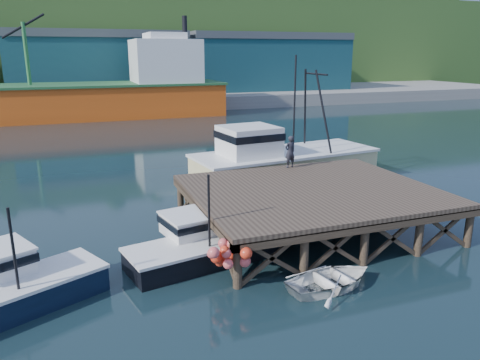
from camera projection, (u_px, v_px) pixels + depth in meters
name	position (u px, v px, depth m)	size (l,w,h in m)	color
ground	(208.00, 242.00, 22.36)	(300.00, 300.00, 0.00)	black
wharf	(313.00, 193.00, 23.52)	(12.00, 10.00, 2.62)	brown
far_quay	(99.00, 96.00, 85.43)	(160.00, 40.00, 2.00)	gray
warehouse_mid	(99.00, 66.00, 79.46)	(28.00, 16.00, 9.00)	#194C54
warehouse_right	(261.00, 65.00, 89.48)	(30.00, 16.00, 9.00)	#194C54
cargo_ship	(44.00, 95.00, 62.09)	(55.50, 10.00, 13.75)	#E95715
hillside	(86.00, 42.00, 109.94)	(220.00, 50.00, 22.00)	#2D511E
boat_navy	(9.00, 287.00, 16.48)	(6.68, 4.81, 3.95)	black
boat_black	(200.00, 244.00, 20.27)	(6.91, 5.73, 4.05)	black
trawler	(282.00, 158.00, 32.05)	(13.33, 6.14, 8.61)	beige
dinghy	(332.00, 279.00, 17.89)	(2.63, 3.69, 0.76)	white
dockworker	(290.00, 152.00, 27.68)	(0.70, 0.46, 1.91)	black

